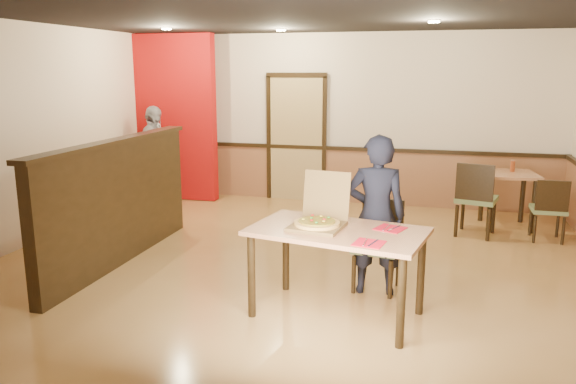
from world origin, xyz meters
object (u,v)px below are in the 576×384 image
main_table (337,241)px  pizza_box (319,220)px  side_chair_right (549,207)px  diner_chair (379,241)px  side_table (508,185)px  diner (376,215)px  side_chair_left (476,196)px  condiment (513,166)px  passerby (154,155)px

main_table → pizza_box: pizza_box is taller
side_chair_right → main_table: bearing=51.6°
diner_chair → side_chair_right: 2.93m
side_table → diner: diner is taller
side_chair_left → pizza_box: 3.30m
diner_chair → diner: (-0.02, -0.15, 0.31)m
main_table → condiment: size_ratio=10.80×
side_chair_left → pizza_box: (-1.54, -2.90, 0.33)m
diner_chair → diner: 0.34m
main_table → side_table: 4.00m
side_chair_right → pizza_box: bearing=49.2°
side_chair_left → side_chair_right: bearing=-166.0°
passerby → condiment: passerby is taller
diner → side_table: bearing=-125.6°
diner → condiment: size_ratio=10.42×
diner_chair → side_table: diner_chair is taller
diner_chair → side_table: 3.17m
main_table → diner_chair: 0.87m
main_table → diner_chair: size_ratio=1.83×
main_table → diner: bearing=77.5°
passerby → condiment: bearing=-83.9°
side_table → pizza_box: 4.07m
side_chair_left → side_chair_right: 0.92m
pizza_box → passerby: bearing=142.3°
condiment → main_table: bearing=-117.1°
passerby → pizza_box: (3.52, -3.52, 0.06)m
main_table → side_chair_left: side_chair_left is taller
diner_chair → diner: diner is taller
diner_chair → pizza_box: pizza_box is taller
side_table → passerby: passerby is taller
diner_chair → side_table: size_ratio=1.11×
side_table → condiment: condiment is taller
side_chair_right → passerby: passerby is taller
main_table → side_table: size_ratio=2.03×
side_table → pizza_box: size_ratio=1.42×
side_chair_right → condiment: 0.92m
diner → passerby: 4.93m
side_chair_left → side_table: side_chair_left is taller
pizza_box → diner: bearing=60.6°
passerby → diner: bearing=-121.3°
main_table → side_chair_right: side_chair_right is taller
passerby → pizza_box: 4.98m
passerby → side_chair_right: bearing=-90.9°
side_chair_right → diner: size_ratio=0.52×
main_table → side_table: bearing=73.5°
side_table → diner_chair: bearing=-118.9°
diner → pizza_box: bearing=45.8°
diner_chair → passerby: passerby is taller
side_table → diner: 3.31m
side_chair_left → side_table: (0.47, 0.62, 0.06)m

